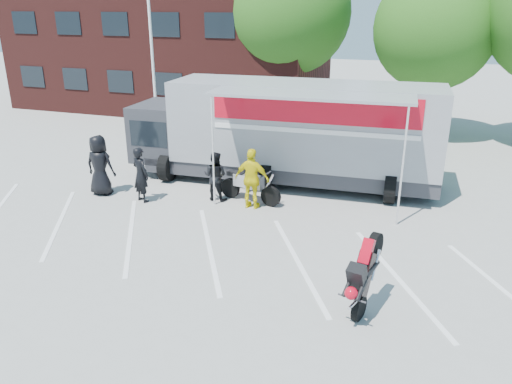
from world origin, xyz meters
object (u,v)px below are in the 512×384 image
Objects in this scene: flagpole at (156,27)px; transporter_truck at (289,182)px; spectator_leather_a at (100,165)px; stunt_bike_rider at (368,305)px; spectator_leather_b at (141,175)px; tree_mid at (435,29)px; spectator_leather_c at (215,176)px; tree_left at (290,13)px; parked_motorcycle at (250,202)px; spectator_hivis at (252,179)px.

flagpole is 0.72× the size of transporter_truck.
spectator_leather_a is at bearing -153.01° from transporter_truck.
stunt_bike_rider is 1.02× the size of spectator_leather_b.
tree_mid is at bearing 59.71° from transporter_truck.
spectator_leather_c is (-5.52, 4.51, 0.80)m from stunt_bike_rider.
tree_left is 18.44m from stunt_bike_rider.
spectator_leather_b is (-3.94, -3.37, 0.90)m from transporter_truck.
transporter_truck is 5.26m from spectator_leather_b.
parked_motorcycle is at bearing -138.95° from spectator_leather_b.
flagpole reaches higher than tree_mid.
transporter_truck is (7.00, -3.37, -5.05)m from flagpole.
transporter_truck is 6.06× the size of stunt_bike_rider.
spectator_hivis is at bearing 169.03° from spectator_leather_c.
transporter_truck is at bearing -5.12° from parked_motorcycle.
spectator_leather_a is at bearing 8.12° from spectator_hivis.
tree_left reaches higher than spectator_leather_b.
transporter_truck is at bearing -25.74° from flagpole.
flagpole is at bearing -125.28° from tree_left.
stunt_bike_rider is 6.02m from spectator_hivis.
flagpole reaches higher than spectator_leather_a.
flagpole reaches higher than transporter_truck.
stunt_bike_rider is (6.50, -16.33, -5.57)m from tree_left.
flagpole is 4.98× the size of spectator_leather_c.
tree_left is at bearing -76.87° from spectator_hivis.
spectator_hivis is (6.59, -6.09, -4.10)m from flagpole.
tree_left is at bearing 102.97° from transporter_truck.
spectator_leather_a is 1.62m from spectator_leather_b.
parked_motorcycle is 6.44m from stunt_bike_rider.
spectator_hivis reaches higher than spectator_leather_c.
tree_left is at bearing -85.09° from spectator_leather_c.
tree_mid reaches higher than spectator_leather_b.
spectator_leather_c is at bearing -129.20° from transporter_truck.
spectator_leather_a is 1.06× the size of spectator_hivis.
spectator_leather_b is at bearing 167.98° from stunt_bike_rider.
spectator_leather_c is (3.78, 0.80, -0.20)m from spectator_leather_a.
tree_left is 5.38× the size of spectator_leather_c.
spectator_leather_c is 0.85× the size of spectator_hivis.
flagpole reaches higher than stunt_bike_rider.
spectator_leather_a is at bearing 112.32° from parked_motorcycle.
spectator_leather_c is at bearing 110.62° from parked_motorcycle.
spectator_hivis reaches higher than transporter_truck.
parked_motorcycle is (6.35, -5.63, -5.05)m from flagpole.
tree_left is 4.55× the size of spectator_hivis.
spectator_leather_a reaches higher than parked_motorcycle.
tree_left is at bearing -73.00° from spectator_leather_b.
spectator_leather_a reaches higher than stunt_bike_rider.
tree_mid reaches higher than spectator_leather_a.
spectator_hivis is (1.36, -0.27, 0.15)m from spectator_leather_c.
spectator_hivis reaches higher than parked_motorcycle.
transporter_truck is 5.84× the size of spectator_hivis.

